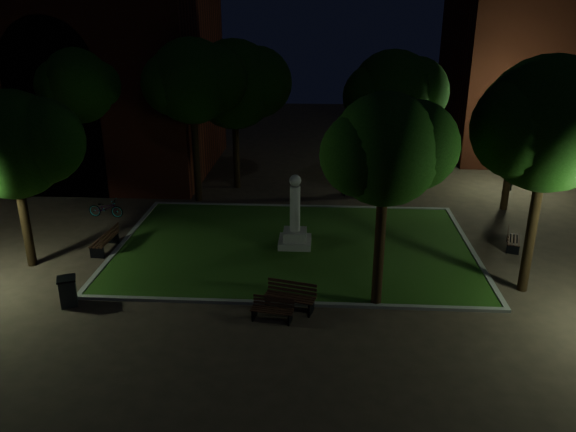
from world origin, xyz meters
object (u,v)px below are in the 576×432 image
Objects in this scene: trash_bin at (68,291)px; bench_near_left at (290,297)px; monument at (295,226)px; bench_near_right at (273,310)px; bench_left_side at (106,241)px; bench_right_side at (512,240)px; bicycle at (106,208)px; bench_far_side at (356,190)px.

bench_near_left is at bearing 1.44° from trash_bin.
monument reaches higher than bench_near_left.
bench_near_left reaches higher than bench_near_right.
bench_left_side is 1.14× the size of bench_right_side.
monument is 5.39m from bench_near_left.
bench_near_left is 7.79m from trash_bin.
bicycle is (-9.58, 3.13, -0.49)m from monument.
bench_right_side is at bearing 2.75° from monument.
bench_far_side is (3.48, 13.26, 0.00)m from bench_near_right.
monument is 7.80m from bench_far_side.
monument reaches higher than bench_near_right.
bench_far_side is 1.42× the size of trash_bin.
bench_right_side is 0.90× the size of bicycle.
bench_near_left reaches higher than bicycle.
monument is 2.15× the size of bench_near_right.
bench_right_side is at bearing 43.57° from bench_near_right.
bench_left_side is 17.53m from bench_right_side.
bench_near_left is at bearing 64.46° from bench_left_side.
bench_near_left is at bearing 86.61° from bench_far_side.
bicycle is at bearing 161.90° from monument.
bench_left_side is at bearing 155.59° from bench_near_right.
bench_near_right is at bearing -112.07° from bench_near_left.
monument is 9.44m from bench_right_side.
monument is 2.14× the size of bench_far_side.
bench_near_left is 1.18× the size of bench_right_side.
bench_left_side is at bearing 165.93° from bench_near_left.
bench_far_side is (-6.37, 6.70, -0.02)m from bench_right_side.
bench_far_side is (2.93, 12.52, -0.09)m from bench_near_left.
bench_near_right is 0.94× the size of bench_right_side.
bench_right_side reaches higher than bench_near_right.
bench_near_left is 1.26× the size of bench_near_right.
monument reaches higher than bench_left_side.
bench_near_left is (0.11, -5.36, -0.50)m from monument.
bicycle is (-9.14, 9.23, 0.10)m from bench_near_right.
bench_near_right is at bearing -131.11° from bicycle.
monument is 1.81× the size of bicycle.
trash_bin is (-10.72, -12.71, 0.17)m from bench_far_side.
bicycle reaches higher than bench_far_side.
bicycle reaches higher than bench_near_right.
bench_near_right is (-0.55, -0.74, -0.09)m from bench_near_left.
bench_right_side is (9.41, 0.45, -0.57)m from monument.
bench_right_side is (17.48, 1.35, -0.07)m from bench_left_side.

